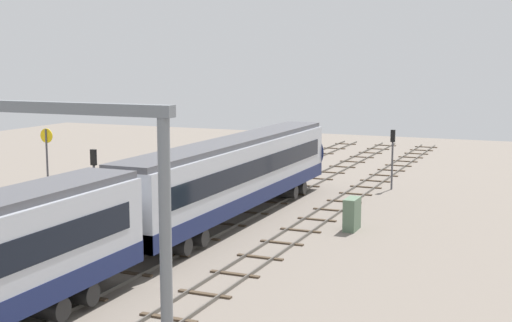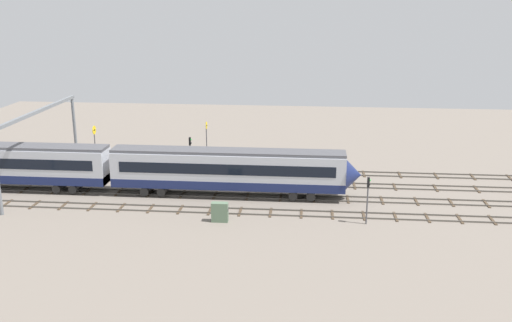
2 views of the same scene
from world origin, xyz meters
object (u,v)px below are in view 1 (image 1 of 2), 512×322
(signal_light_trackside_approach, at_px, (393,150))
(speed_sign_near_foreground, at_px, (47,161))
(train, at_px, (127,217))
(signal_light_trackside_departure, at_px, (94,177))
(relay_cabinet, at_px, (352,214))

(signal_light_trackside_approach, bearing_deg, speed_sign_near_foreground, 135.96)
(train, height_order, signal_light_trackside_approach, train)
(speed_sign_near_foreground, bearing_deg, train, -125.68)
(train, xyz_separation_m, signal_light_trackside_departure, (6.55, 6.49, 0.34))
(relay_cabinet, bearing_deg, signal_light_trackside_approach, 2.76)
(train, relative_size, relay_cabinet, 27.28)
(signal_light_trackside_departure, relative_size, relay_cabinet, 2.48)
(relay_cabinet, bearing_deg, train, 149.53)
(train, xyz_separation_m, signal_light_trackside_approach, (25.44, -6.42, 0.27))
(signal_light_trackside_approach, xyz_separation_m, relay_cabinet, (-13.42, -0.65, -2.00))
(train, bearing_deg, relay_cabinet, -30.47)
(signal_light_trackside_departure, xyz_separation_m, relay_cabinet, (5.47, -13.56, -2.08))
(signal_light_trackside_approach, height_order, signal_light_trackside_departure, signal_light_trackside_departure)
(signal_light_trackside_approach, bearing_deg, relay_cabinet, -177.24)
(speed_sign_near_foreground, xyz_separation_m, signal_light_trackside_approach, (17.74, -17.15, -0.58))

